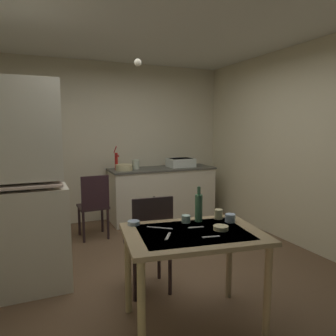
% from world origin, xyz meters
% --- Properties ---
extents(ground_plane, '(5.26, 5.26, 0.00)m').
position_xyz_m(ground_plane, '(0.00, 0.00, 0.00)').
color(ground_plane, brown).
extents(wall_back, '(4.04, 0.10, 2.64)m').
position_xyz_m(wall_back, '(0.00, 2.18, 1.32)').
color(wall_back, beige).
rests_on(wall_back, ground).
extents(wall_right, '(0.10, 4.36, 2.64)m').
position_xyz_m(wall_right, '(2.02, 0.00, 1.32)').
color(wall_right, beige).
rests_on(wall_right, ground).
extents(ceiling_slab, '(4.04, 4.36, 0.10)m').
position_xyz_m(ceiling_slab, '(0.00, 0.00, 2.69)').
color(ceiling_slab, silver).
extents(hutch_cabinet, '(1.00, 0.47, 2.03)m').
position_xyz_m(hutch_cabinet, '(-1.45, 0.08, 0.95)').
color(hutch_cabinet, beige).
rests_on(hutch_cabinet, ground).
extents(counter_cabinet, '(1.80, 0.64, 0.89)m').
position_xyz_m(counter_cabinet, '(0.78, 1.81, 0.45)').
color(counter_cabinet, beige).
rests_on(counter_cabinet, ground).
extents(sink_basin, '(0.44, 0.34, 0.15)m').
position_xyz_m(sink_basin, '(1.13, 1.81, 0.97)').
color(sink_basin, white).
rests_on(sink_basin, counter_cabinet).
extents(hand_pump, '(0.05, 0.27, 0.39)m').
position_xyz_m(hand_pump, '(0.00, 1.85, 1.06)').
color(hand_pump, '#B21E19').
rests_on(hand_pump, counter_cabinet).
extents(mixing_bowl_counter, '(0.27, 0.27, 0.10)m').
position_xyz_m(mixing_bowl_counter, '(0.10, 1.76, 0.94)').
color(mixing_bowl_counter, beige).
rests_on(mixing_bowl_counter, counter_cabinet).
extents(stoneware_crock, '(0.12, 0.12, 0.16)m').
position_xyz_m(stoneware_crock, '(0.32, 1.84, 0.97)').
color(stoneware_crock, beige).
rests_on(stoneware_crock, counter_cabinet).
extents(dining_table, '(1.16, 0.90, 0.78)m').
position_xyz_m(dining_table, '(-0.13, -1.05, 0.67)').
color(dining_table, tan).
rests_on(dining_table, ground).
extents(chair_far_side, '(0.43, 0.43, 0.96)m').
position_xyz_m(chair_far_side, '(-0.27, -0.44, 0.51)').
color(chair_far_side, '#2F201E').
rests_on(chair_far_side, ground).
extents(chair_by_counter, '(0.41, 0.41, 0.92)m').
position_xyz_m(chair_by_counter, '(-0.48, 1.27, 0.49)').
color(chair_by_counter, '#2D1E20').
rests_on(chair_by_counter, ground).
extents(serving_bowl_wide, '(0.10, 0.10, 0.03)m').
position_xyz_m(serving_bowl_wide, '(-0.50, -0.69, 0.80)').
color(serving_bowl_wide, '#9EB2C6').
rests_on(serving_bowl_wide, dining_table).
extents(soup_bowl_small, '(0.12, 0.12, 0.03)m').
position_xyz_m(soup_bowl_small, '(0.10, -1.09, 0.80)').
color(soup_bowl_small, beige).
rests_on(soup_bowl_small, dining_table).
extents(teacup_cream, '(0.09, 0.09, 0.07)m').
position_xyz_m(teacup_cream, '(0.28, -0.95, 0.81)').
color(teacup_cream, '#9EB2C6').
rests_on(teacup_cream, dining_table).
extents(mug_dark, '(0.08, 0.08, 0.06)m').
position_xyz_m(mug_dark, '(-0.07, -0.81, 0.81)').
color(mug_dark, '#ADD1C1').
rests_on(mug_dark, dining_table).
extents(mug_tall, '(0.07, 0.07, 0.08)m').
position_xyz_m(mug_tall, '(0.24, -0.83, 0.82)').
color(mug_tall, beige).
rests_on(mug_tall, dining_table).
extents(glass_bottle, '(0.06, 0.06, 0.30)m').
position_xyz_m(glass_bottle, '(0.04, -0.82, 0.90)').
color(glass_bottle, '#4C7F56').
rests_on(glass_bottle, dining_table).
extents(table_knife, '(0.18, 0.15, 0.00)m').
position_xyz_m(table_knife, '(-0.33, -0.86, 0.78)').
color(table_knife, silver).
rests_on(table_knife, dining_table).
extents(teaspoon_near_bowl, '(0.13, 0.05, 0.00)m').
position_xyz_m(teaspoon_near_bowl, '(-0.06, -0.97, 0.78)').
color(teaspoon_near_bowl, beige).
rests_on(teaspoon_near_bowl, dining_table).
extents(teaspoon_by_cup, '(0.14, 0.05, 0.00)m').
position_xyz_m(teaspoon_by_cup, '(-0.06, -1.20, 0.78)').
color(teaspoon_by_cup, beige).
rests_on(teaspoon_by_cup, dining_table).
extents(serving_spoon, '(0.10, 0.14, 0.00)m').
position_xyz_m(serving_spoon, '(-0.35, -1.07, 0.78)').
color(serving_spoon, beige).
rests_on(serving_spoon, dining_table).
extents(pendant_bulb, '(0.08, 0.08, 0.08)m').
position_xyz_m(pendant_bulb, '(-0.18, 0.13, 2.26)').
color(pendant_bulb, '#F9EFCC').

